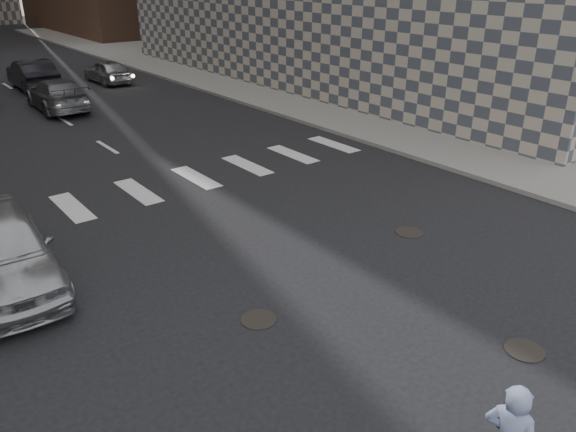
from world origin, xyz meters
name	(u,v)px	position (x,y,z in m)	size (l,w,h in m)	color
ground	(376,312)	(0.00, 0.00, 0.00)	(160.00, 160.00, 0.00)	black
sidewalk_right	(303,79)	(14.50, 20.00, 0.07)	(13.00, 80.00, 0.15)	gray
manhole_a	(525,350)	(1.20, -2.50, 0.01)	(0.70, 0.70, 0.02)	black
manhole_b	(258,319)	(-2.00, 1.20, 0.01)	(0.70, 0.70, 0.02)	black
manhole_c	(409,232)	(3.30, 2.00, 0.01)	(0.70, 0.70, 0.02)	black
silver_sedan	(0,250)	(-5.50, 5.61, 0.83)	(1.96, 4.88, 1.66)	#AFB2B6
traffic_car_b	(57,95)	(0.50, 21.24, 0.73)	(2.04, 5.02, 1.46)	slate
traffic_car_d	(107,71)	(4.92, 26.29, 0.68)	(1.60, 3.98, 1.36)	#A9ABB0
traffic_car_e	(33,75)	(0.95, 26.90, 0.82)	(1.73, 4.97, 1.64)	black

